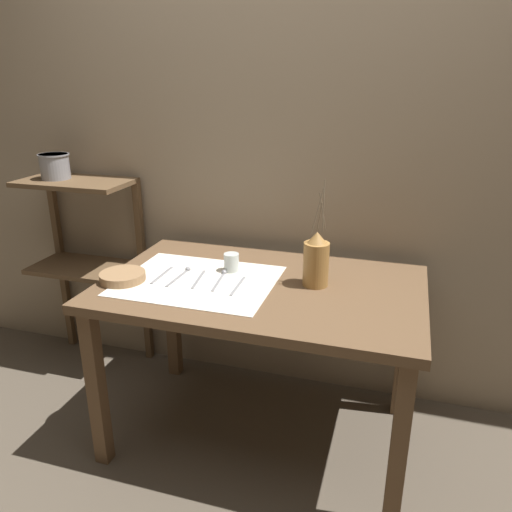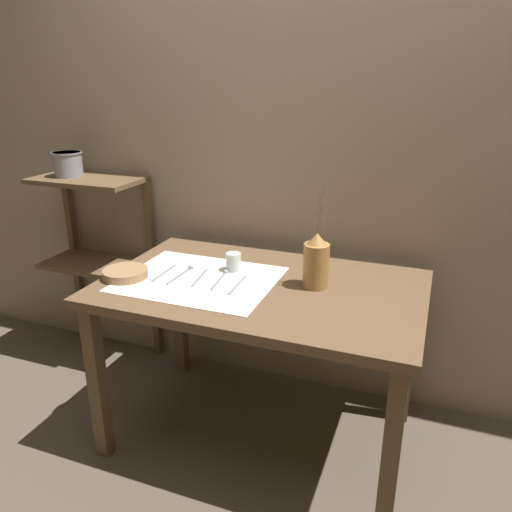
# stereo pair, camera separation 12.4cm
# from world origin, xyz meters

# --- Properties ---
(ground_plane) EXTENTS (12.00, 12.00, 0.00)m
(ground_plane) POSITION_xyz_m (0.00, 0.00, 0.00)
(ground_plane) COLOR brown
(stone_wall_back) EXTENTS (7.00, 0.06, 2.40)m
(stone_wall_back) POSITION_xyz_m (0.00, 0.52, 1.20)
(stone_wall_back) COLOR gray
(stone_wall_back) RESTS_ON ground_plane
(wooden_table) EXTENTS (1.32, 0.83, 0.76)m
(wooden_table) POSITION_xyz_m (0.00, 0.00, 0.67)
(wooden_table) COLOR brown
(wooden_table) RESTS_ON ground_plane
(wooden_shelf_unit) EXTENTS (0.57, 0.31, 1.07)m
(wooden_shelf_unit) POSITION_xyz_m (-1.08, 0.35, 0.75)
(wooden_shelf_unit) COLOR brown
(wooden_shelf_unit) RESTS_ON ground_plane
(linen_cloth) EXTENTS (0.63, 0.51, 0.00)m
(linen_cloth) POSITION_xyz_m (-0.26, -0.05, 0.76)
(linen_cloth) COLOR silver
(linen_cloth) RESTS_ON wooden_table
(pitcher_with_flowers) EXTENTS (0.10, 0.10, 0.43)m
(pitcher_with_flowers) POSITION_xyz_m (0.22, 0.05, 0.86)
(pitcher_with_flowers) COLOR olive
(pitcher_with_flowers) RESTS_ON wooden_table
(wooden_bowl) EXTENTS (0.19, 0.19, 0.04)m
(wooden_bowl) POSITION_xyz_m (-0.56, -0.14, 0.78)
(wooden_bowl) COLOR #8E6B47
(wooden_bowl) RESTS_ON wooden_table
(glass_tumbler_near) EXTENTS (0.07, 0.07, 0.08)m
(glass_tumbler_near) POSITION_xyz_m (-0.16, 0.09, 0.80)
(glass_tumbler_near) COLOR #B7C1BC
(glass_tumbler_near) RESTS_ON wooden_table
(fork_outer) EXTENTS (0.01, 0.20, 0.00)m
(fork_outer) POSITION_xyz_m (-0.43, -0.05, 0.76)
(fork_outer) COLOR gray
(fork_outer) RESTS_ON wooden_table
(spoon_inner) EXTENTS (0.03, 0.21, 0.02)m
(spoon_inner) POSITION_xyz_m (-0.35, 0.00, 0.77)
(spoon_inner) COLOR gray
(spoon_inner) RESTS_ON wooden_table
(fork_inner) EXTENTS (0.04, 0.19, 0.00)m
(fork_inner) POSITION_xyz_m (-0.26, -0.04, 0.76)
(fork_inner) COLOR gray
(fork_inner) RESTS_ON wooden_table
(spoon_outer) EXTENTS (0.04, 0.21, 0.02)m
(spoon_outer) POSITION_xyz_m (-0.18, 0.02, 0.77)
(spoon_outer) COLOR gray
(spoon_outer) RESTS_ON wooden_table
(knife_center) EXTENTS (0.02, 0.20, 0.00)m
(knife_center) POSITION_xyz_m (-0.08, -0.06, 0.76)
(knife_center) COLOR gray
(knife_center) RESTS_ON wooden_table
(metal_pot_large) EXTENTS (0.15, 0.15, 0.13)m
(metal_pot_large) POSITION_xyz_m (-1.19, 0.32, 1.13)
(metal_pot_large) COLOR gray
(metal_pot_large) RESTS_ON wooden_shelf_unit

